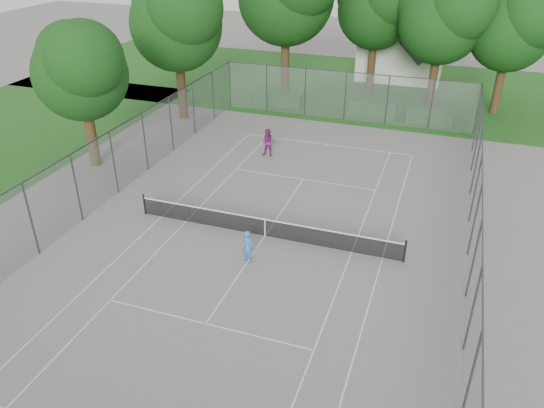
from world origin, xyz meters
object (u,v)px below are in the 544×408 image
(house, at_px, (403,37))
(girl_player, at_px, (248,246))
(tennis_net, at_px, (265,227))
(woman_player, at_px, (268,143))

(house, xyz_separation_m, girl_player, (-2.32, -32.04, -2.86))
(tennis_net, xyz_separation_m, woman_player, (-2.98, 8.86, 0.37))
(house, bearing_deg, tennis_net, -94.45)
(tennis_net, bearing_deg, girl_player, -89.84)
(house, distance_m, woman_player, 21.84)
(house, distance_m, girl_player, 32.25)
(girl_player, xyz_separation_m, woman_player, (-2.98, 11.03, 0.11))
(house, relative_size, girl_player, 5.82)
(girl_player, height_order, woman_player, woman_player)
(girl_player, bearing_deg, house, -76.44)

